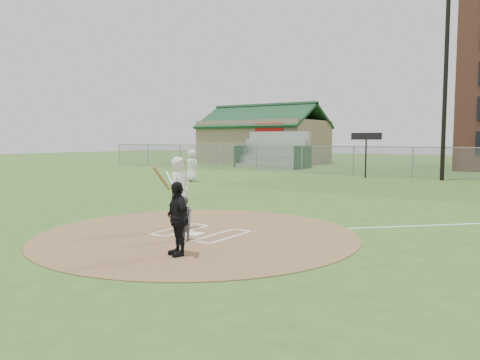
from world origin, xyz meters
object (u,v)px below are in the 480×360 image
Objects in this scene: catcher at (184,219)px; umpire at (177,219)px; batter_at_plate at (180,193)px; home_plate at (194,234)px; ondeck_player at (192,166)px.

umpire is at bearing -36.93° from catcher.
batter_at_plate is at bearing 152.19° from catcher.
batter_at_plate is (-0.74, 0.31, 0.99)m from home_plate.
umpire is at bearing -59.06° from home_plate.
batter_at_plate is at bearing 129.91° from ondeck_player.
catcher is at bearing -68.27° from home_plate.
catcher reaches higher than home_plate.
home_plate is 0.40× the size of catcher.
umpire is 0.80× the size of batter_at_plate.
ondeck_player reaches higher than home_plate.
home_plate is at bearing 145.39° from umpire.
catcher is 16.35m from ondeck_player.
batter_at_plate reaches higher than catcher.
home_plate is 2.32m from umpire.
ondeck_player is (-10.37, 12.63, 0.37)m from catcher.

